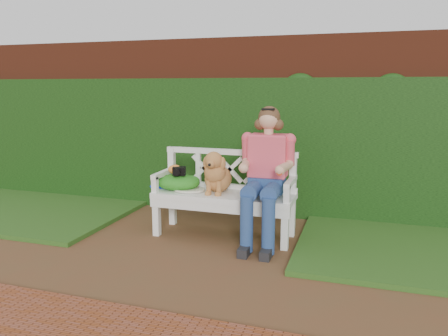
% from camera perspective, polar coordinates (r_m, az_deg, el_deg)
% --- Properties ---
extents(ground, '(60.00, 60.00, 0.00)m').
position_cam_1_polar(ground, '(4.27, -6.82, -11.47)').
color(ground, brown).
extents(brick_wall, '(10.00, 0.30, 2.20)m').
position_cam_1_polar(brick_wall, '(5.76, 0.83, 5.64)').
color(brick_wall, maroon).
rests_on(brick_wall, ground).
extents(ivy_hedge, '(10.00, 0.18, 1.70)m').
position_cam_1_polar(ivy_hedge, '(5.58, 0.16, 2.89)').
color(ivy_hedge, '#225716').
rests_on(ivy_hedge, ground).
extents(grass_left, '(2.60, 2.00, 0.05)m').
position_cam_1_polar(grass_left, '(6.26, -23.70, -4.87)').
color(grass_left, '#183C0C').
rests_on(grass_left, ground).
extents(grass_right, '(2.60, 2.00, 0.05)m').
position_cam_1_polar(grass_right, '(4.81, 25.77, -9.58)').
color(grass_right, '#183C0C').
rests_on(grass_right, ground).
extents(garden_bench, '(1.64, 0.78, 0.48)m').
position_cam_1_polar(garden_bench, '(4.73, -0.00, -6.08)').
color(garden_bench, white).
rests_on(garden_bench, ground).
extents(seated_woman, '(0.69, 0.85, 1.38)m').
position_cam_1_polar(seated_woman, '(4.49, 5.61, -1.12)').
color(seated_woman, '#F85E6A').
rests_on(seated_woman, ground).
extents(dog, '(0.39, 0.47, 0.46)m').
position_cam_1_polar(dog, '(4.64, -0.90, -0.42)').
color(dog, '#9A7141').
rests_on(dog, garden_bench).
extents(tennis_racket, '(0.72, 0.47, 0.03)m').
position_cam_1_polar(tennis_racket, '(4.78, -4.94, -2.77)').
color(tennis_racket, white).
rests_on(tennis_racket, garden_bench).
extents(green_bag, '(0.61, 0.56, 0.17)m').
position_cam_1_polar(green_bag, '(4.84, -6.06, -1.80)').
color(green_bag, '#287C22').
rests_on(green_bag, garden_bench).
extents(camera_item, '(0.16, 0.13, 0.09)m').
position_cam_1_polar(camera_item, '(4.77, -5.87, -0.37)').
color(camera_item, black).
rests_on(camera_item, green_bag).
extents(baseball_glove, '(0.20, 0.17, 0.10)m').
position_cam_1_polar(baseball_glove, '(4.82, -6.40, -0.18)').
color(baseball_glove, orange).
rests_on(baseball_glove, green_bag).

